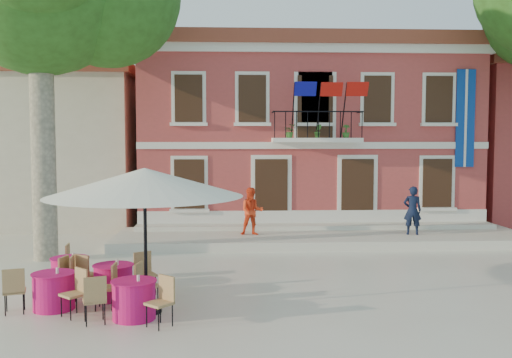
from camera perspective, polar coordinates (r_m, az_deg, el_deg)
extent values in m
plane|color=beige|center=(15.31, 1.72, -9.35)|extent=(90.00, 90.00, 0.00)
cube|color=#A13C3A|center=(25.04, 4.51, 3.93)|extent=(13.00, 8.00, 7.00)
cube|color=brown|center=(25.32, 4.56, 12.45)|extent=(13.50, 8.50, 0.50)
cube|color=silver|center=(21.39, 5.94, 12.92)|extent=(13.30, 0.35, 0.35)
cube|color=silver|center=(20.64, 6.08, 3.90)|extent=(3.20, 0.90, 0.15)
cube|color=black|center=(20.27, 6.28, 6.72)|extent=(3.20, 0.04, 0.04)
cube|color=#0D3997|center=(22.57, 20.20, 5.72)|extent=(0.70, 0.05, 3.60)
cube|color=#0D0E8F|center=(19.85, 3.86, 8.97)|extent=(0.76, 0.27, 0.47)
cube|color=#B8120C|center=(19.97, 6.46, 8.92)|extent=(0.76, 0.29, 0.47)
cube|color=#B8120C|center=(20.13, 9.02, 8.86)|extent=(0.76, 0.27, 0.47)
imported|color=#26591E|center=(20.21, 3.41, 4.81)|extent=(0.43, 0.37, 0.48)
imported|color=#26591E|center=(20.34, 6.22, 4.78)|extent=(0.26, 0.21, 0.48)
imported|color=#26591E|center=(20.52, 8.99, 4.75)|extent=(0.27, 0.27, 0.48)
cube|color=beige|center=(27.15, -20.66, 2.64)|extent=(9.00, 9.00, 6.00)
cube|color=brown|center=(27.28, -20.83, 9.37)|extent=(9.40, 9.40, 0.40)
cube|color=silver|center=(19.80, 6.52, -5.85)|extent=(14.00, 3.40, 0.30)
cylinder|color=#A59E84|center=(17.67, -20.51, 3.58)|extent=(0.69, 0.69, 6.96)
cylinder|color=black|center=(12.18, -10.91, -12.76)|extent=(0.63, 0.63, 0.08)
cylinder|color=black|center=(11.88, -10.99, -6.88)|extent=(0.07, 0.07, 2.62)
cone|color=white|center=(11.70, -11.08, -0.31)|extent=(3.98, 3.98, 0.58)
imported|color=black|center=(20.02, 15.37, -3.05)|extent=(0.66, 0.50, 1.64)
imported|color=#F1401C|center=(19.21, -0.42, -3.26)|extent=(0.80, 0.63, 1.61)
cylinder|color=#C91357|center=(11.70, -12.10, -11.77)|extent=(0.84, 0.84, 0.75)
cylinder|color=#C91357|center=(11.61, -12.13, -9.94)|extent=(0.90, 0.90, 0.02)
cube|color=tan|center=(12.35, -10.82, -10.42)|extent=(0.50, 0.50, 0.95)
cube|color=tan|center=(11.59, -15.85, -11.47)|extent=(0.53, 0.53, 0.95)
cube|color=tan|center=(11.12, -9.64, -12.05)|extent=(0.59, 0.59, 0.95)
cylinder|color=#C91357|center=(13.19, -14.07, -9.99)|extent=(0.84, 0.84, 0.75)
cylinder|color=#C91357|center=(13.11, -14.10, -8.35)|extent=(0.90, 0.90, 0.02)
cube|color=tan|center=(13.68, -16.43, -9.10)|extent=(0.58, 0.58, 0.95)
cube|color=tan|center=(12.46, -14.84, -10.36)|extent=(0.43, 0.43, 0.95)
cube|color=tan|center=(13.41, -10.98, -9.27)|extent=(0.57, 0.57, 0.95)
cylinder|color=#C91357|center=(12.78, -19.57, -10.57)|extent=(0.84, 0.84, 0.75)
cylinder|color=#C91357|center=(12.69, -19.61, -8.88)|extent=(0.90, 0.90, 0.02)
cube|color=tan|center=(13.38, -17.93, -9.42)|extent=(0.51, 0.51, 0.95)
cube|color=tan|center=(12.78, -23.00, -10.18)|extent=(0.52, 0.52, 0.95)
cube|color=tan|center=(12.12, -17.80, -10.83)|extent=(0.59, 0.59, 0.95)
cylinder|color=#C91357|center=(14.23, -18.10, -9.04)|extent=(0.84, 0.84, 0.75)
cylinder|color=#C91357|center=(14.15, -18.14, -7.52)|extent=(0.90, 0.90, 0.02)
cube|color=tan|center=(14.93, -17.58, -8.02)|extent=(0.45, 0.45, 0.95)
cube|color=tan|center=(13.49, -18.70, -9.33)|extent=(0.45, 0.45, 0.95)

